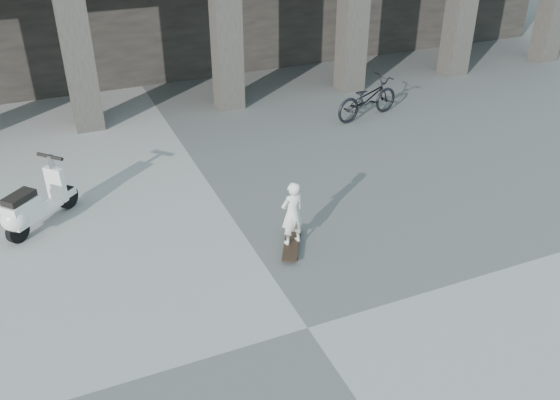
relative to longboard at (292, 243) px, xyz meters
name	(u,v)px	position (x,y,z in m)	size (l,w,h in m)	color
ground	(308,328)	(-0.61, -1.88, -0.08)	(90.00, 90.00, 0.00)	#4C4C49
longboard	(292,243)	(0.00, 0.00, 0.00)	(0.72, 1.03, 0.10)	black
child	(292,213)	(0.00, 0.00, 0.58)	(0.41, 0.27, 1.12)	silver
scooter	(29,209)	(-3.93, 2.21, 0.38)	(1.33, 1.27, 1.18)	black
bicycle	(367,98)	(4.10, 4.54, 0.42)	(0.66, 1.90, 1.00)	black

